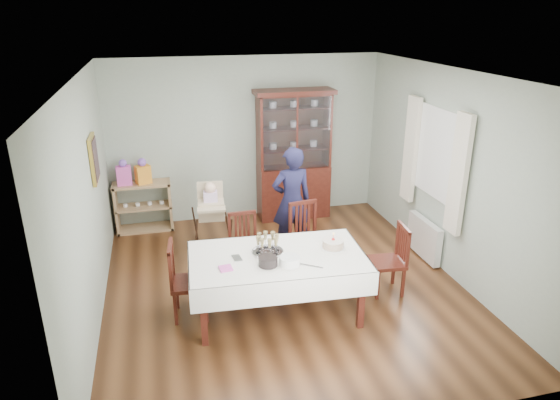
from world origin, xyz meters
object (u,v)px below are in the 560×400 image
object	(u,v)px
chair_far_left	(245,260)
champagne_tray	(268,247)
chair_end_right	(388,272)
gift_bag_pink	(124,174)
high_chair	(212,227)
chair_end_left	(189,295)
gift_bag_orange	(143,172)
china_cabinet	(294,153)
sideboard	(144,206)
woman	(292,201)
birthday_cake	(333,244)
dining_table	(277,284)
chair_far_right	(308,251)

from	to	relation	value
chair_far_left	champagne_tray	size ratio (longest dim) A/B	2.41
chair_far_left	chair_end_right	distance (m)	1.86
champagne_tray	gift_bag_pink	distance (m)	3.22
high_chair	gift_bag_pink	world-z (taller)	gift_bag_pink
chair_end_left	gift_bag_orange	size ratio (longest dim) A/B	2.27
high_chair	china_cabinet	bearing A→B (deg)	41.39
sideboard	woman	distance (m)	2.53
champagne_tray	china_cabinet	bearing A→B (deg)	68.66
chair_far_left	woman	bearing A→B (deg)	35.87
gift_bag_pink	chair_far_left	bearing A→B (deg)	-51.09
birthday_cake	dining_table	bearing A→B (deg)	-178.21
chair_far_left	woman	world-z (taller)	woman
chair_end_left	birthday_cake	bearing A→B (deg)	-90.46
chair_far_left	woman	xyz separation A→B (m)	(0.80, 0.60, 0.54)
high_chair	gift_bag_orange	xyz separation A→B (m)	(-0.92, 1.14, 0.55)
birthday_cake	gift_bag_pink	distance (m)	3.73
champagne_tray	birthday_cake	xyz separation A→B (m)	(0.77, -0.08, -0.02)
dining_table	gift_bag_orange	xyz separation A→B (m)	(-1.47, 2.84, 0.60)
sideboard	birthday_cake	xyz separation A→B (m)	(2.20, -2.84, 0.41)
china_cabinet	chair_far_left	world-z (taller)	china_cabinet
dining_table	champagne_tray	size ratio (longest dim) A/B	5.62
high_chair	birthday_cake	world-z (taller)	high_chair
chair_end_right	chair_far_right	bearing A→B (deg)	-127.82
sideboard	woman	world-z (taller)	woman
woman	chair_far_left	bearing A→B (deg)	33.50
sideboard	chair_far_right	distance (m)	2.92
chair_far_right	gift_bag_orange	distance (m)	2.95
chair_far_left	chair_end_left	bearing A→B (deg)	-138.94
champagne_tray	high_chair	bearing A→B (deg)	106.09
chair_end_left	woman	distance (m)	2.13
high_chair	gift_bag_orange	bearing A→B (deg)	133.88
birthday_cake	chair_far_right	bearing A→B (deg)	91.73
woman	high_chair	bearing A→B (deg)	-12.60
chair_far_right	birthday_cake	distance (m)	1.04
sideboard	chair_far_left	world-z (taller)	chair_far_left
chair_far_right	birthday_cake	world-z (taller)	birthday_cake
dining_table	woman	size ratio (longest dim) A/B	1.29
china_cabinet	sideboard	distance (m)	2.60
gift_bag_orange	birthday_cake	bearing A→B (deg)	-52.66
gift_bag_orange	woman	bearing A→B (deg)	-32.69
dining_table	woman	bearing A→B (deg)	68.92
birthday_cake	chair_far_left	bearing A→B (deg)	134.63
sideboard	chair_far_left	xyz separation A→B (m)	(1.31, -1.94, -0.14)
chair_far_left	chair_end_right	bearing A→B (deg)	-25.90
dining_table	gift_bag_orange	bearing A→B (deg)	117.42
sideboard	champagne_tray	world-z (taller)	champagne_tray
high_chair	gift_bag_pink	xyz separation A→B (m)	(-1.21, 1.14, 0.55)
china_cabinet	high_chair	world-z (taller)	china_cabinet
chair_end_left	gift_bag_pink	bearing A→B (deg)	21.74
birthday_cake	gift_bag_pink	bearing A→B (deg)	130.85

